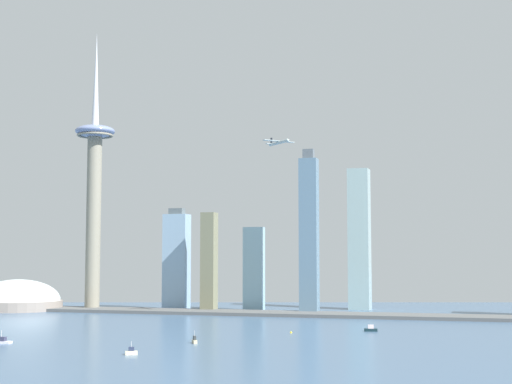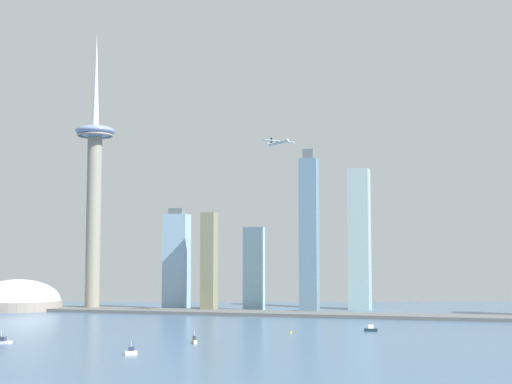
{
  "view_description": "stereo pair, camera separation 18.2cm",
  "coord_description": "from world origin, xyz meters",
  "px_view_note": "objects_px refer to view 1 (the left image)",
  "views": [
    {
      "loc": [
        199.24,
        -236.3,
        57.1
      ],
      "look_at": [
        -24.41,
        512.41,
        124.47
      ],
      "focal_mm": 54.03,
      "sensor_mm": 36.0,
      "label": 1
    },
    {
      "loc": [
        199.42,
        -236.24,
        57.1
      ],
      "look_at": [
        -24.41,
        512.41,
        124.47
      ],
      "focal_mm": 54.03,
      "sensor_mm": 36.0,
      "label": 2
    }
  ],
  "objects_px": {
    "boat_2": "(371,329)",
    "boat_3": "(131,352)",
    "observation_tower": "(94,179)",
    "skyscraper_0": "(177,261)",
    "skyscraper_3": "(209,262)",
    "skyscraper_1": "(309,234)",
    "channel_buoy_0": "(291,332)",
    "skyscraper_4": "(254,269)",
    "boat_0": "(195,341)",
    "skyscraper_2": "(359,239)",
    "stadium_dome": "(18,301)",
    "boat_1": "(1,341)",
    "airplane": "(279,142)"
  },
  "relations": [
    {
      "from": "boat_2",
      "to": "boat_3",
      "type": "xyz_separation_m",
      "value": [
        -115.02,
        -188.18,
        -0.09
      ]
    },
    {
      "from": "observation_tower",
      "to": "skyscraper_0",
      "type": "bearing_deg",
      "value": 22.71
    },
    {
      "from": "skyscraper_3",
      "to": "boat_3",
      "type": "bearing_deg",
      "value": -77.11
    },
    {
      "from": "skyscraper_1",
      "to": "channel_buoy_0",
      "type": "xyz_separation_m",
      "value": [
        30.47,
        -200.17,
        -81.34
      ]
    },
    {
      "from": "skyscraper_0",
      "to": "skyscraper_4",
      "type": "xyz_separation_m",
      "value": [
        87.06,
        11.87,
        -8.75
      ]
    },
    {
      "from": "skyscraper_3",
      "to": "boat_0",
      "type": "xyz_separation_m",
      "value": [
        94.44,
        -285.59,
        -51.21
      ]
    },
    {
      "from": "skyscraper_2",
      "to": "skyscraper_4",
      "type": "distance_m",
      "value": 124.32
    },
    {
      "from": "stadium_dome",
      "to": "skyscraper_0",
      "type": "xyz_separation_m",
      "value": [
        164.71,
        58.16,
        44.93
      ]
    },
    {
      "from": "skyscraper_1",
      "to": "observation_tower",
      "type": "bearing_deg",
      "value": -177.31
    },
    {
      "from": "stadium_dome",
      "to": "skyscraper_2",
      "type": "height_order",
      "value": "skyscraper_2"
    },
    {
      "from": "boat_0",
      "to": "skyscraper_1",
      "type": "bearing_deg",
      "value": 147.07
    },
    {
      "from": "skyscraper_3",
      "to": "skyscraper_0",
      "type": "bearing_deg",
      "value": 151.31
    },
    {
      "from": "observation_tower",
      "to": "stadium_dome",
      "type": "bearing_deg",
      "value": -164.2
    },
    {
      "from": "observation_tower",
      "to": "channel_buoy_0",
      "type": "distance_m",
      "value": 362.43
    },
    {
      "from": "skyscraper_1",
      "to": "boat_1",
      "type": "distance_m",
      "value": 363.23
    },
    {
      "from": "skyscraper_3",
      "to": "channel_buoy_0",
      "type": "bearing_deg",
      "value": -54.81
    },
    {
      "from": "stadium_dome",
      "to": "boat_0",
      "type": "height_order",
      "value": "stadium_dome"
    },
    {
      "from": "stadium_dome",
      "to": "skyscraper_1",
      "type": "distance_m",
      "value": 332.1
    },
    {
      "from": "skyscraper_1",
      "to": "skyscraper_2",
      "type": "xyz_separation_m",
      "value": [
        38.85,
        85.05,
        -3.25
      ]
    },
    {
      "from": "airplane",
      "to": "stadium_dome",
      "type": "bearing_deg",
      "value": -143.36
    },
    {
      "from": "airplane",
      "to": "skyscraper_1",
      "type": "bearing_deg",
      "value": 125.14
    },
    {
      "from": "skyscraper_3",
      "to": "boat_0",
      "type": "bearing_deg",
      "value": -71.7
    },
    {
      "from": "stadium_dome",
      "to": "channel_buoy_0",
      "type": "height_order",
      "value": "stadium_dome"
    },
    {
      "from": "observation_tower",
      "to": "airplane",
      "type": "height_order",
      "value": "observation_tower"
    },
    {
      "from": "skyscraper_4",
      "to": "channel_buoy_0",
      "type": "height_order",
      "value": "skyscraper_4"
    },
    {
      "from": "channel_buoy_0",
      "to": "airplane",
      "type": "relative_size",
      "value": 0.07
    },
    {
      "from": "skyscraper_4",
      "to": "boat_0",
      "type": "xyz_separation_m",
      "value": [
        55.91,
        -324.02,
        -43.89
      ]
    },
    {
      "from": "skyscraper_1",
      "to": "skyscraper_3",
      "type": "xyz_separation_m",
      "value": [
        -109.03,
        -2.3,
        -29.19
      ]
    },
    {
      "from": "skyscraper_1",
      "to": "airplane",
      "type": "bearing_deg",
      "value": -99.07
    },
    {
      "from": "stadium_dome",
      "to": "skyscraper_3",
      "type": "height_order",
      "value": "skyscraper_3"
    },
    {
      "from": "boat_2",
      "to": "channel_buoy_0",
      "type": "xyz_separation_m",
      "value": [
        -56.7,
        -31.15,
        -0.97
      ]
    },
    {
      "from": "observation_tower",
      "to": "boat_1",
      "type": "bearing_deg",
      "value": -71.76
    },
    {
      "from": "skyscraper_3",
      "to": "boat_0",
      "type": "height_order",
      "value": "skyscraper_3"
    },
    {
      "from": "stadium_dome",
      "to": "boat_3",
      "type": "height_order",
      "value": "stadium_dome"
    },
    {
      "from": "channel_buoy_0",
      "to": "airplane",
      "type": "bearing_deg",
      "value": 108.75
    },
    {
      "from": "stadium_dome",
      "to": "airplane",
      "type": "distance_m",
      "value": 350.69
    },
    {
      "from": "skyscraper_2",
      "to": "skyscraper_3",
      "type": "xyz_separation_m",
      "value": [
        -147.88,
        -87.36,
        -25.94
      ]
    },
    {
      "from": "channel_buoy_0",
      "to": "airplane",
      "type": "xyz_separation_m",
      "value": [
        -42.46,
        125.06,
        166.81
      ]
    },
    {
      "from": "skyscraper_3",
      "to": "channel_buoy_0",
      "type": "xyz_separation_m",
      "value": [
        139.51,
        -197.87,
        -52.14
      ]
    },
    {
      "from": "skyscraper_1",
      "to": "boat_1",
      "type": "bearing_deg",
      "value": -113.15
    },
    {
      "from": "skyscraper_0",
      "to": "boat_0",
      "type": "bearing_deg",
      "value": -65.39
    },
    {
      "from": "observation_tower",
      "to": "boat_3",
      "type": "bearing_deg",
      "value": -58.14
    },
    {
      "from": "airplane",
      "to": "skyscraper_4",
      "type": "bearing_deg",
      "value": 161.95
    },
    {
      "from": "airplane",
      "to": "skyscraper_3",
      "type": "bearing_deg",
      "value": -172.67
    },
    {
      "from": "skyscraper_0",
      "to": "skyscraper_3",
      "type": "relative_size",
      "value": 1.07
    },
    {
      "from": "observation_tower",
      "to": "skyscraper_1",
      "type": "height_order",
      "value": "observation_tower"
    },
    {
      "from": "boat_0",
      "to": "airplane",
      "type": "xyz_separation_m",
      "value": [
        2.6,
        212.78,
        165.87
      ]
    },
    {
      "from": "skyscraper_3",
      "to": "boat_3",
      "type": "distance_m",
      "value": 367.65
    },
    {
      "from": "boat_3",
      "to": "channel_buoy_0",
      "type": "bearing_deg",
      "value": 39.32
    },
    {
      "from": "skyscraper_1",
      "to": "skyscraper_2",
      "type": "distance_m",
      "value": 93.56
    }
  ]
}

